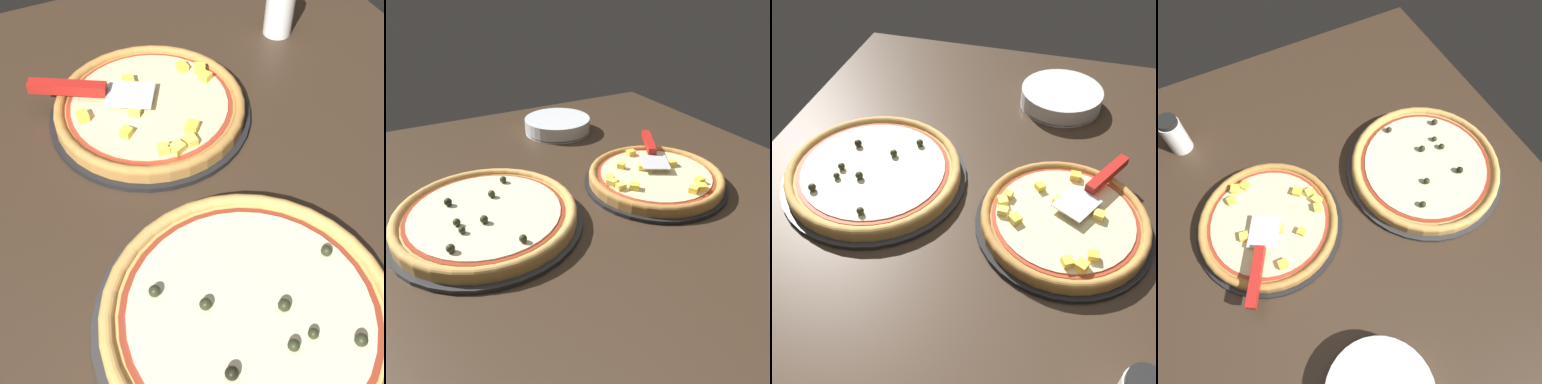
% 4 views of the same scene
% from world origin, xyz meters
% --- Properties ---
extents(ground_plane, '(1.35, 1.21, 0.04)m').
position_xyz_m(ground_plane, '(0.00, 0.00, -0.02)').
color(ground_plane, '#38281C').
extents(pizza_pan_front, '(0.37, 0.37, 0.01)m').
position_xyz_m(pizza_pan_front, '(-0.07, -0.14, 0.01)').
color(pizza_pan_front, black).
rests_on(pizza_pan_front, ground_plane).
extents(pizza_front, '(0.35, 0.35, 0.04)m').
position_xyz_m(pizza_front, '(-0.07, -0.14, 0.03)').
color(pizza_front, '#B77F3D').
rests_on(pizza_front, pizza_pan_front).
extents(pizza_pan_back, '(0.42, 0.42, 0.01)m').
position_xyz_m(pizza_pan_back, '(-0.03, 0.29, 0.01)').
color(pizza_pan_back, '#2D2D30').
rests_on(pizza_pan_back, ground_plane).
extents(pizza_back, '(0.40, 0.40, 0.04)m').
position_xyz_m(pizza_back, '(-0.03, 0.29, 0.03)').
color(pizza_back, tan).
rests_on(pizza_back, pizza_pan_back).
extents(serving_spatula, '(0.22, 0.15, 0.02)m').
position_xyz_m(serving_spatula, '(0.04, -0.21, 0.06)').
color(serving_spatula, silver).
rests_on(serving_spatula, pizza_front).
extents(parmesan_shaker, '(0.06, 0.06, 0.12)m').
position_xyz_m(parmesan_shaker, '(-0.42, -0.28, 0.06)').
color(parmesan_shaker, white).
rests_on(parmesan_shaker, ground_plane).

